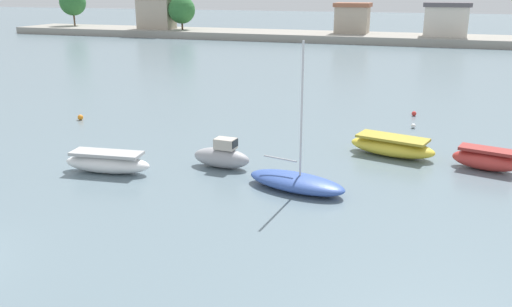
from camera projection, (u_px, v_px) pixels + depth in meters
The scene contains 9 objects.
moored_boat_2 at pixel (107, 163), 27.89m from camera, with size 4.82×1.95×1.13m.
moored_boat_3 at pixel (222, 156), 28.65m from camera, with size 3.28×1.44×1.64m.
moored_boat_4 at pixel (296, 182), 25.54m from camera, with size 5.33×3.10×7.07m.
moored_boat_5 at pixel (392, 146), 30.70m from camera, with size 5.25×3.06×1.12m.
moored_boat_6 at pixel (486, 160), 28.31m from camera, with size 3.67×2.14×1.18m.
mooring_buoy_0 at pixel (80, 117), 38.97m from camera, with size 0.40×0.40×0.40m, color orange.
mooring_buoy_2 at pixel (413, 126), 36.70m from camera, with size 0.33×0.33×0.33m, color white.
mooring_buoy_3 at pixel (414, 114), 40.24m from camera, with size 0.36×0.36×0.36m, color red.
distant_shoreline at pixel (315, 30), 96.68m from camera, with size 133.32×11.92×8.86m.
Camera 1 is at (16.24, -11.87, 9.33)m, focal length 37.51 mm.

